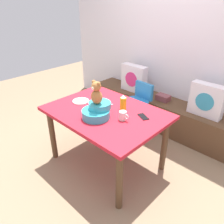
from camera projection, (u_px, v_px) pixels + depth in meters
ground_plane at (107, 162)px, 2.85m from camera, size 8.00×8.00×0.00m
back_wall at (179, 42)px, 3.19m from camera, size 4.40×0.10×2.60m
window_bench at (161, 113)px, 3.53m from camera, size 2.60×0.44×0.46m
pillow_floral_left at (134, 78)px, 3.65m from camera, size 0.44×0.15×0.44m
pillow_floral_right at (207, 100)px, 2.90m from camera, size 0.44×0.15×0.44m
book_stack at (163, 98)px, 3.40m from camera, size 0.20×0.14×0.09m
dining_table at (106, 119)px, 2.55m from camera, size 1.32×0.96×0.74m
highchair at (138, 102)px, 3.21m from camera, size 0.34×0.46×0.79m
infant_seat_teal at (97, 111)px, 2.35m from camera, size 0.30×0.33×0.16m
teddy_bear at (97, 93)px, 2.26m from camera, size 0.13×0.12×0.25m
ketchup_bottle at (123, 103)px, 2.49m from camera, size 0.07×0.07×0.18m
coffee_mug at (123, 116)px, 2.31m from camera, size 0.12×0.08×0.09m
dinner_plate_near at (81, 101)px, 2.72m from camera, size 0.20×0.20×0.01m
cell_phone at (143, 117)px, 2.38m from camera, size 0.16×0.13×0.01m
table_fork at (106, 106)px, 2.62m from camera, size 0.07×0.17×0.01m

